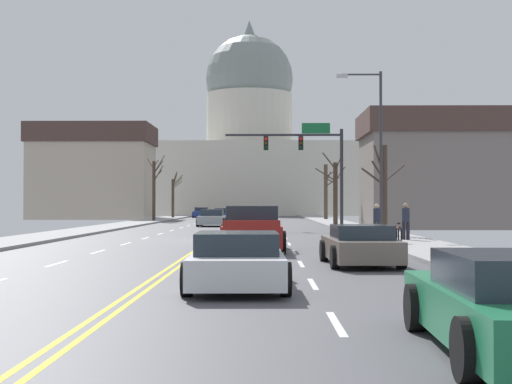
% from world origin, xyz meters
% --- Properties ---
extents(ground, '(20.00, 180.00, 0.20)m').
position_xyz_m(ground, '(0.00, -0.00, 0.02)').
color(ground, '#4D4D52').
extents(signal_gantry, '(7.91, 0.41, 7.00)m').
position_xyz_m(signal_gantry, '(5.42, 14.57, 5.11)').
color(signal_gantry, '#28282D').
rests_on(signal_gantry, ground).
extents(street_lamp_right, '(2.27, 0.24, 8.13)m').
position_xyz_m(street_lamp_right, '(7.91, 1.65, 4.94)').
color(street_lamp_right, '#333338').
rests_on(street_lamp_right, ground).
extents(capitol_building, '(34.15, 23.19, 30.37)m').
position_xyz_m(capitol_building, '(0.00, 79.61, 9.65)').
color(capitol_building, beige).
rests_on(capitol_building, ground).
extents(sedan_near_00, '(2.14, 4.50, 1.15)m').
position_xyz_m(sedan_near_00, '(1.82, 11.46, 0.54)').
color(sedan_near_00, silver).
rests_on(sedan_near_00, ground).
extents(sedan_near_01, '(2.04, 4.27, 1.23)m').
position_xyz_m(sedan_near_01, '(1.56, 5.46, 0.59)').
color(sedan_near_01, silver).
rests_on(sedan_near_01, ground).
extents(sedan_near_02, '(2.13, 4.45, 1.21)m').
position_xyz_m(sedan_near_02, '(1.95, -1.28, 0.57)').
color(sedan_near_02, '#9EA3A8').
rests_on(sedan_near_02, ground).
extents(pickup_truck_near_03, '(2.38, 5.61, 1.64)m').
position_xyz_m(pickup_truck_near_03, '(2.00, -7.83, 0.73)').
color(pickup_truck_near_03, maroon).
rests_on(pickup_truck_near_03, ground).
extents(sedan_near_04, '(2.06, 4.32, 1.13)m').
position_xyz_m(sedan_near_04, '(5.15, -14.07, 0.54)').
color(sedan_near_04, '#6B6056').
rests_on(sedan_near_04, ground).
extents(sedan_near_05, '(2.12, 4.58, 1.15)m').
position_xyz_m(sedan_near_05, '(1.91, -19.70, 0.55)').
color(sedan_near_05, silver).
rests_on(sedan_near_05, ground).
extents(sedan_oncoming_00, '(2.13, 4.23, 1.25)m').
position_xyz_m(sedan_oncoming_00, '(-1.58, 21.12, 0.59)').
color(sedan_oncoming_00, '#9EA3A8').
rests_on(sedan_oncoming_00, ground).
extents(sedan_oncoming_01, '(2.03, 4.30, 1.20)m').
position_xyz_m(sedan_oncoming_01, '(-1.97, 34.20, 0.57)').
color(sedan_oncoming_01, navy).
rests_on(sedan_oncoming_01, ground).
extents(sedan_oncoming_02, '(2.20, 4.26, 1.23)m').
position_xyz_m(sedan_oncoming_02, '(-2.03, 44.05, 0.58)').
color(sedan_oncoming_02, silver).
rests_on(sedan_oncoming_02, ground).
extents(sedan_oncoming_03, '(1.98, 4.44, 1.25)m').
position_xyz_m(sedan_oncoming_03, '(-5.39, 55.68, 0.58)').
color(sedan_oncoming_03, navy).
rests_on(sedan_oncoming_03, ground).
extents(flank_building_00, '(13.24, 8.66, 10.45)m').
position_xyz_m(flank_building_00, '(-16.66, 46.58, 5.29)').
color(flank_building_00, '#B2A38E').
rests_on(flank_building_00, ground).
extents(flank_building_01, '(13.40, 7.80, 8.09)m').
position_xyz_m(flank_building_01, '(15.96, 16.76, 4.10)').
color(flank_building_01, slate).
rests_on(flank_building_01, ground).
extents(bare_tree_00, '(2.43, 2.04, 4.52)m').
position_xyz_m(bare_tree_00, '(8.43, 2.22, 2.51)').
color(bare_tree_00, '#423328').
rests_on(bare_tree_00, ground).
extents(bare_tree_01, '(1.31, 1.48, 5.33)m').
position_xyz_m(bare_tree_01, '(-8.13, 50.02, 2.65)').
color(bare_tree_01, '#4C3D2D').
rests_on(bare_tree_01, ground).
extents(bare_tree_02, '(2.22, 1.61, 5.56)m').
position_xyz_m(bare_tree_02, '(7.91, 22.53, 2.68)').
color(bare_tree_02, '#423328').
rests_on(bare_tree_02, ground).
extents(bare_tree_03, '(1.89, 1.74, 6.12)m').
position_xyz_m(bare_tree_03, '(-7.95, 34.12, 3.14)').
color(bare_tree_03, '#423328').
rests_on(bare_tree_03, ground).
extents(bare_tree_04, '(1.55, 1.52, 5.59)m').
position_xyz_m(bare_tree_04, '(8.71, 40.61, 3.05)').
color(bare_tree_04, '#4C3D2D').
rests_on(bare_tree_04, ground).
extents(pedestrian_00, '(0.35, 0.34, 1.61)m').
position_xyz_m(pedestrian_00, '(8.66, -2.33, 1.03)').
color(pedestrian_00, black).
rests_on(pedestrian_00, ground).
extents(pedestrian_01, '(0.35, 0.34, 1.58)m').
position_xyz_m(pedestrian_01, '(7.74, -0.04, 1.01)').
color(pedestrian_01, '#33333D').
rests_on(pedestrian_01, ground).
extents(bicycle_parked, '(0.12, 1.77, 0.85)m').
position_xyz_m(bicycle_parked, '(7.84, -4.88, 0.49)').
color(bicycle_parked, black).
rests_on(bicycle_parked, ground).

